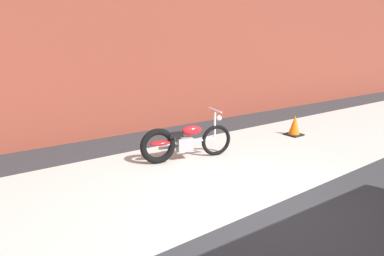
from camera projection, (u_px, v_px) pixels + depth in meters
ground_plane at (259, 211)px, 4.34m from camera, size 80.00×80.00×0.00m
sidewalk_slab at (190, 172)px, 5.72m from camera, size 36.00×3.50×0.01m
brick_building_wall at (113, 42)px, 7.85m from camera, size 36.00×0.50×4.87m
motorcycle_red at (181, 142)px, 6.25m from camera, size 1.98×0.74×1.03m
traffic_cone at (295, 126)px, 8.15m from camera, size 0.40×0.40×0.55m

